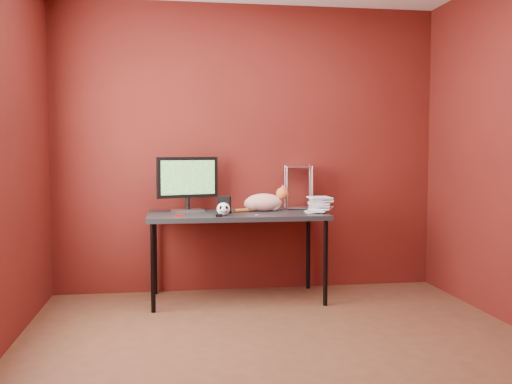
{
  "coord_description": "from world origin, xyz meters",
  "views": [
    {
      "loc": [
        -0.7,
        -3.43,
        1.27
      ],
      "look_at": [
        -0.02,
        1.15,
        0.94
      ],
      "focal_mm": 40.0,
      "sensor_mm": 36.0,
      "label": 1
    }
  ],
  "objects": [
    {
      "name": "skull_mug",
      "position": [
        -0.28,
        1.17,
        0.81
      ],
      "size": [
        0.11,
        0.11,
        0.11
      ],
      "rotation": [
        0.0,
        0.0,
        -0.06
      ],
      "color": "white",
      "rests_on": "desk"
    },
    {
      "name": "cat",
      "position": [
        0.1,
        1.48,
        0.83
      ],
      "size": [
        0.49,
        0.18,
        0.23
      ],
      "rotation": [
        0.0,
        0.0,
        -0.03
      ],
      "color": "#E25E2F",
      "rests_on": "desk"
    },
    {
      "name": "monitor",
      "position": [
        -0.56,
        1.53,
        1.01
      ],
      "size": [
        0.53,
        0.25,
        0.47
      ],
      "rotation": [
        0.0,
        0.0,
        0.32
      ],
      "color": "#B2B2B7",
      "rests_on": "desk"
    },
    {
      "name": "speaker",
      "position": [
        -0.26,
        1.36,
        0.82
      ],
      "size": [
        0.12,
        0.12,
        0.14
      ],
      "rotation": [
        0.0,
        0.0,
        -0.25
      ],
      "color": "black",
      "rests_on": "desk"
    },
    {
      "name": "book_stack",
      "position": [
        0.48,
        1.36,
        1.48
      ],
      "size": [
        0.28,
        0.3,
        1.47
      ],
      "rotation": [
        0.0,
        0.0,
        -0.32
      ],
      "color": "beige",
      "rests_on": "desk"
    },
    {
      "name": "desk",
      "position": [
        -0.15,
        1.37,
        0.7
      ],
      "size": [
        1.5,
        0.7,
        0.75
      ],
      "color": "black",
      "rests_on": "ground"
    },
    {
      "name": "room",
      "position": [
        0.0,
        0.0,
        1.45
      ],
      "size": [
        3.52,
        3.52,
        2.61
      ],
      "color": "#502C1B",
      "rests_on": "ground"
    },
    {
      "name": "pocket_knife",
      "position": [
        -0.64,
        1.17,
        0.76
      ],
      "size": [
        0.08,
        0.03,
        0.02
      ],
      "primitive_type": "cube",
      "rotation": [
        0.0,
        0.0,
        0.15
      ],
      "color": "#B50D0F",
      "rests_on": "desk"
    },
    {
      "name": "washer",
      "position": [
        -0.0,
        1.17,
        0.75
      ],
      "size": [
        0.05,
        0.05,
        0.0
      ],
      "primitive_type": "cylinder",
      "color": "#B2B2B7",
      "rests_on": "desk"
    },
    {
      "name": "black_gadget",
      "position": [
        -0.33,
        1.08,
        0.76
      ],
      "size": [
        0.05,
        0.03,
        0.02
      ],
      "primitive_type": "cube",
      "rotation": [
        0.0,
        0.0,
        0.02
      ],
      "color": "black",
      "rests_on": "desk"
    },
    {
      "name": "wire_rack",
      "position": [
        0.45,
        1.64,
        0.95
      ],
      "size": [
        0.25,
        0.21,
        0.39
      ],
      "rotation": [
        0.0,
        0.0,
        -0.11
      ],
      "color": "#B2B2B7",
      "rests_on": "desk"
    }
  ]
}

